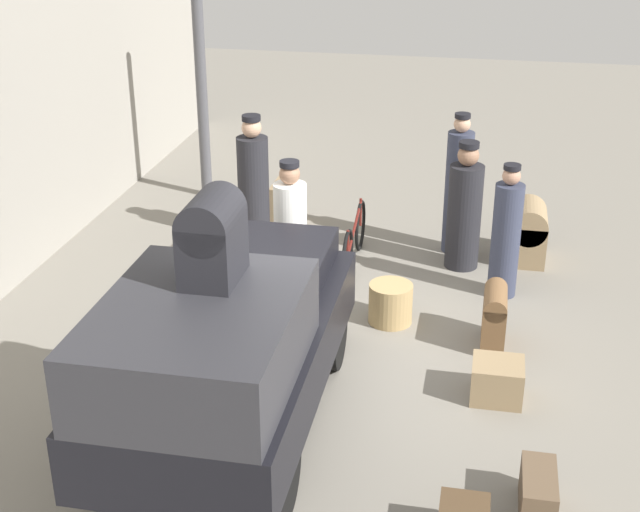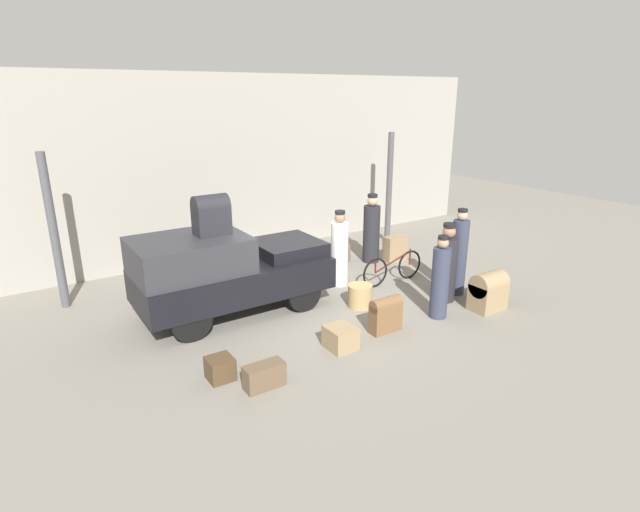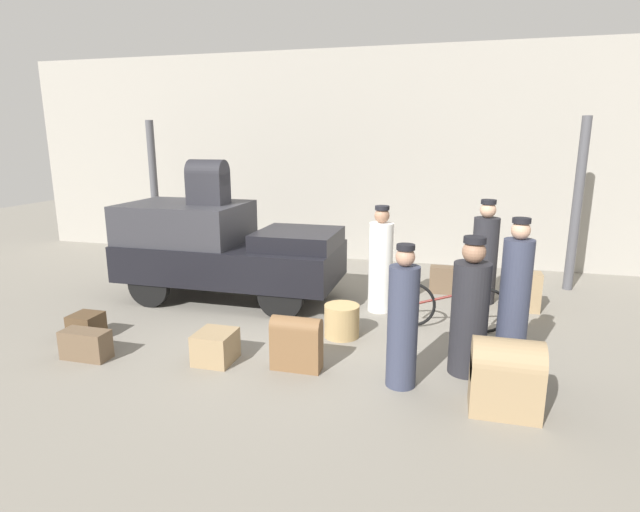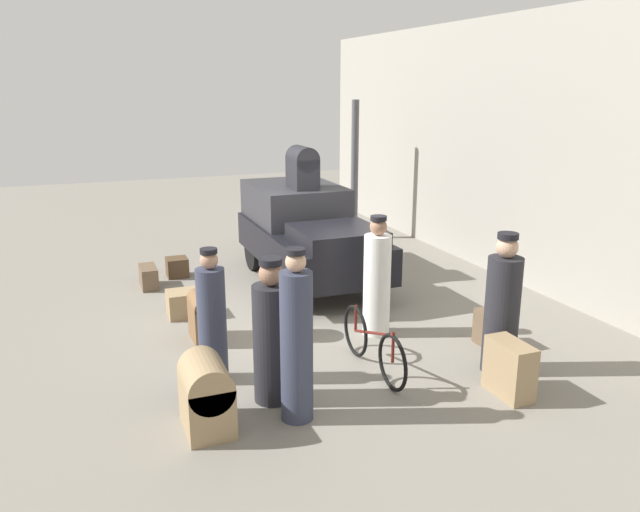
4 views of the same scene
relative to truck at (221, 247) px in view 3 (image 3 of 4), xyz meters
The scene contains 20 objects.
ground_plane 1.97m from the truck, 22.16° to the right, with size 30.00×30.00×0.00m, color gray.
station_building_facade 4.02m from the truck, 64.37° to the left, with size 16.00×0.15×4.50m.
canopy_pillar_left 3.33m from the truck, 141.00° to the left, with size 0.16×0.16×3.03m.
canopy_pillar_right 6.19m from the truck, 19.54° to the left, with size 0.16×0.16×3.03m.
truck is the anchor object (origin of this frame).
bicycle 3.81m from the truck, ahead, with size 1.66×0.04×0.70m.
wicker_basket 2.68m from the truck, 26.41° to the right, with size 0.48×0.48×0.45m.
conductor_in_dark_uniform 4.37m from the truck, 24.99° to the right, with size 0.42×0.42×1.61m.
porter_with_bicycle 2.68m from the truck, ahead, with size 0.37×0.37×1.67m.
porter_carrying_trunk 4.02m from the truck, 35.81° to the right, with size 0.33×0.33×1.59m.
porter_standing_middle 4.36m from the truck, 11.90° to the left, with size 0.41×0.41×1.71m.
porter_lifting_near_truck 4.76m from the truck, 21.35° to the right, with size 0.33×0.33×1.82m.
suitcase_tan_flat 2.63m from the truck, 66.49° to the right, with size 0.45×0.48×0.38m.
trunk_large_brown 2.45m from the truck, 115.75° to the right, with size 0.37×0.37×0.34m.
trunk_barrel_dark 5.08m from the truck, 31.53° to the right, with size 0.67×0.46×0.77m.
trunk_umber_medium 3.86m from the truck, 19.19° to the left, with size 0.40×0.26×0.47m.
trunk_wicker_pale 4.89m from the truck, ahead, with size 0.60×0.29×0.63m.
suitcase_small_leather 2.81m from the truck, 102.18° to the right, with size 0.59×0.27×0.36m.
suitcase_black_upright 3.09m from the truck, 48.22° to the right, with size 0.59×0.24×0.65m.
trunk_on_truck_roof 1.11m from the truck, behind, with size 0.61×0.42×0.73m.
Camera 3 is at (2.06, -6.79, 2.66)m, focal length 28.00 mm.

